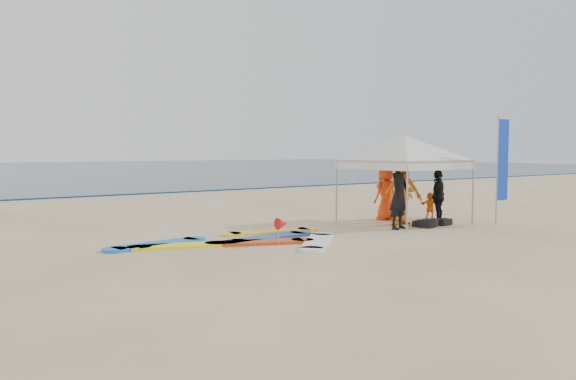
{
  "coord_description": "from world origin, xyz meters",
  "views": [
    {
      "loc": [
        -8.48,
        -8.49,
        2.16
      ],
      "look_at": [
        -0.42,
        2.6,
        1.2
      ],
      "focal_mm": 35.0,
      "sensor_mm": 36.0,
      "label": 1
    }
  ],
  "objects_px": {
    "person_orange_b": "(386,193)",
    "person_seated": "(430,205)",
    "person_black_b": "(438,197)",
    "person_orange_a": "(402,190)",
    "person_yellow": "(404,193)",
    "marker_pennant": "(282,224)",
    "feather_flag": "(502,161)",
    "person_black_a": "(399,194)",
    "canopy_tent": "(404,136)",
    "surfboard_spread": "(246,240)"
  },
  "relations": [
    {
      "from": "person_orange_b",
      "to": "person_seated",
      "type": "xyz_separation_m",
      "value": [
        1.35,
        -0.65,
        -0.42
      ]
    },
    {
      "from": "person_seated",
      "to": "person_black_b",
      "type": "bearing_deg",
      "value": 127.89
    },
    {
      "from": "person_orange_a",
      "to": "person_black_b",
      "type": "xyz_separation_m",
      "value": [
        0.54,
        -0.95,
        -0.17
      ]
    },
    {
      "from": "person_orange_a",
      "to": "person_orange_b",
      "type": "xyz_separation_m",
      "value": [
        -0.14,
        0.53,
        -0.12
      ]
    },
    {
      "from": "person_yellow",
      "to": "marker_pennant",
      "type": "distance_m",
      "value": 4.98
    },
    {
      "from": "feather_flag",
      "to": "person_black_b",
      "type": "bearing_deg",
      "value": 130.81
    },
    {
      "from": "person_black_b",
      "to": "person_black_a",
      "type": "bearing_deg",
      "value": -15.57
    },
    {
      "from": "person_orange_a",
      "to": "person_seated",
      "type": "xyz_separation_m",
      "value": [
        1.21,
        -0.12,
        -0.54
      ]
    },
    {
      "from": "feather_flag",
      "to": "person_yellow",
      "type": "bearing_deg",
      "value": 144.34
    },
    {
      "from": "marker_pennant",
      "to": "person_yellow",
      "type": "bearing_deg",
      "value": 8.86
    },
    {
      "from": "person_orange_a",
      "to": "marker_pennant",
      "type": "xyz_separation_m",
      "value": [
        -5.5,
        -1.41,
        -0.47
      ]
    },
    {
      "from": "person_black_a",
      "to": "canopy_tent",
      "type": "relative_size",
      "value": 0.49
    },
    {
      "from": "person_seated",
      "to": "surfboard_spread",
      "type": "bearing_deg",
      "value": 79.57
    },
    {
      "from": "person_orange_a",
      "to": "feather_flag",
      "type": "relative_size",
      "value": 0.61
    },
    {
      "from": "surfboard_spread",
      "to": "person_yellow",
      "type": "bearing_deg",
      "value": -1.39
    },
    {
      "from": "person_orange_b",
      "to": "person_seated",
      "type": "distance_m",
      "value": 1.55
    },
    {
      "from": "person_yellow",
      "to": "person_seated",
      "type": "height_order",
      "value": "person_yellow"
    },
    {
      "from": "feather_flag",
      "to": "person_seated",
      "type": "bearing_deg",
      "value": 102.86
    },
    {
      "from": "person_black_b",
      "to": "surfboard_spread",
      "type": "height_order",
      "value": "person_black_b"
    },
    {
      "from": "canopy_tent",
      "to": "person_orange_a",
      "type": "bearing_deg",
      "value": 47.34
    },
    {
      "from": "person_black_a",
      "to": "person_yellow",
      "type": "distance_m",
      "value": 0.93
    },
    {
      "from": "person_orange_a",
      "to": "canopy_tent",
      "type": "xyz_separation_m",
      "value": [
        -0.41,
        -0.44,
        1.64
      ]
    },
    {
      "from": "person_black_b",
      "to": "marker_pennant",
      "type": "xyz_separation_m",
      "value": [
        -6.04,
        -0.46,
        -0.3
      ]
    },
    {
      "from": "canopy_tent",
      "to": "surfboard_spread",
      "type": "relative_size",
      "value": 0.74
    },
    {
      "from": "person_black_a",
      "to": "marker_pennant",
      "type": "xyz_separation_m",
      "value": [
        -4.13,
        -0.25,
        -0.48
      ]
    },
    {
      "from": "person_black_a",
      "to": "feather_flag",
      "type": "height_order",
      "value": "feather_flag"
    },
    {
      "from": "canopy_tent",
      "to": "feather_flag",
      "type": "distance_m",
      "value": 2.91
    },
    {
      "from": "canopy_tent",
      "to": "marker_pennant",
      "type": "distance_m",
      "value": 5.6
    },
    {
      "from": "person_orange_a",
      "to": "person_seated",
      "type": "relative_size",
      "value": 2.26
    },
    {
      "from": "person_orange_a",
      "to": "person_black_b",
      "type": "bearing_deg",
      "value": 157.16
    },
    {
      "from": "person_yellow",
      "to": "person_orange_a",
      "type": "bearing_deg",
      "value": 38.27
    },
    {
      "from": "person_black_b",
      "to": "canopy_tent",
      "type": "relative_size",
      "value": 0.4
    },
    {
      "from": "person_black_b",
      "to": "person_seated",
      "type": "distance_m",
      "value": 1.13
    },
    {
      "from": "marker_pennant",
      "to": "person_black_a",
      "type": "bearing_deg",
      "value": 3.53
    },
    {
      "from": "person_yellow",
      "to": "canopy_tent",
      "type": "bearing_deg",
      "value": 38.65
    },
    {
      "from": "person_seated",
      "to": "feather_flag",
      "type": "distance_m",
      "value": 2.66
    },
    {
      "from": "feather_flag",
      "to": "person_orange_a",
      "type": "bearing_deg",
      "value": 126.57
    },
    {
      "from": "person_orange_a",
      "to": "person_black_b",
      "type": "height_order",
      "value": "person_orange_a"
    },
    {
      "from": "person_yellow",
      "to": "person_orange_a",
      "type": "xyz_separation_m",
      "value": [
        0.59,
        0.65,
        0.03
      ]
    },
    {
      "from": "person_black_b",
      "to": "canopy_tent",
      "type": "distance_m",
      "value": 2.1
    },
    {
      "from": "canopy_tent",
      "to": "person_black_a",
      "type": "bearing_deg",
      "value": -143.33
    },
    {
      "from": "marker_pennant",
      "to": "surfboard_spread",
      "type": "distance_m",
      "value": 1.1
    },
    {
      "from": "person_seated",
      "to": "marker_pennant",
      "type": "distance_m",
      "value": 6.83
    },
    {
      "from": "person_orange_b",
      "to": "person_seated",
      "type": "relative_size",
      "value": 1.99
    },
    {
      "from": "person_orange_b",
      "to": "marker_pennant",
      "type": "height_order",
      "value": "person_orange_b"
    },
    {
      "from": "person_black_a",
      "to": "feather_flag",
      "type": "distance_m",
      "value": 3.4
    },
    {
      "from": "person_black_b",
      "to": "person_orange_b",
      "type": "height_order",
      "value": "person_orange_b"
    },
    {
      "from": "person_black_b",
      "to": "person_orange_a",
      "type": "bearing_deg",
      "value": -82.04
    },
    {
      "from": "person_seated",
      "to": "person_orange_a",
      "type": "bearing_deg",
      "value": 70.88
    },
    {
      "from": "person_black_b",
      "to": "marker_pennant",
      "type": "relative_size",
      "value": 2.49
    }
  ]
}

